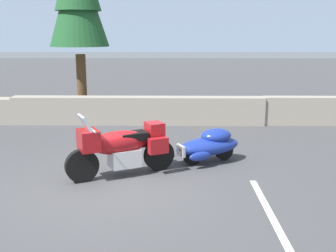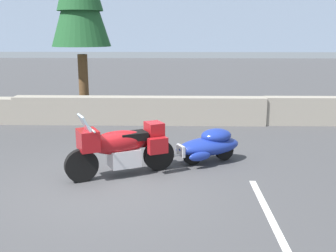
# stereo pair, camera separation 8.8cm
# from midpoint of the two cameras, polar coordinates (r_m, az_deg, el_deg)

# --- Properties ---
(ground_plane) EXTENTS (80.00, 80.00, 0.00)m
(ground_plane) POSITION_cam_midpoint_polar(r_m,az_deg,el_deg) (7.91, -8.03, -8.32)
(ground_plane) COLOR #424244
(stone_guard_wall) EXTENTS (24.00, 0.59, 0.89)m
(stone_guard_wall) POSITION_cam_midpoint_polar(r_m,az_deg,el_deg) (13.00, -6.22, 2.17)
(stone_guard_wall) COLOR gray
(stone_guard_wall) RESTS_ON ground
(distant_ridgeline) EXTENTS (240.00, 80.00, 16.00)m
(distant_ridgeline) POSITION_cam_midpoint_polar(r_m,az_deg,el_deg) (102.79, 0.28, 15.87)
(distant_ridgeline) COLOR #8C9EB7
(distant_ridgeline) RESTS_ON ground
(touring_motorcycle) EXTENTS (2.13, 1.34, 1.33)m
(touring_motorcycle) POSITION_cam_midpoint_polar(r_m,az_deg,el_deg) (8.23, -6.89, -2.88)
(touring_motorcycle) COLOR black
(touring_motorcycle) RESTS_ON ground
(car_shaped_trailer) EXTENTS (2.13, 1.31, 0.76)m
(car_shaped_trailer) POSITION_cam_midpoint_polar(r_m,az_deg,el_deg) (9.13, 5.59, -2.62)
(car_shaped_trailer) COLOR black
(car_shaped_trailer) RESTS_ON ground
(parking_stripe_marker) EXTENTS (0.12, 3.60, 0.01)m
(parking_stripe_marker) POSITION_cam_midpoint_polar(r_m,az_deg,el_deg) (6.62, 14.44, -13.00)
(parking_stripe_marker) COLOR silver
(parking_stripe_marker) RESTS_ON ground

